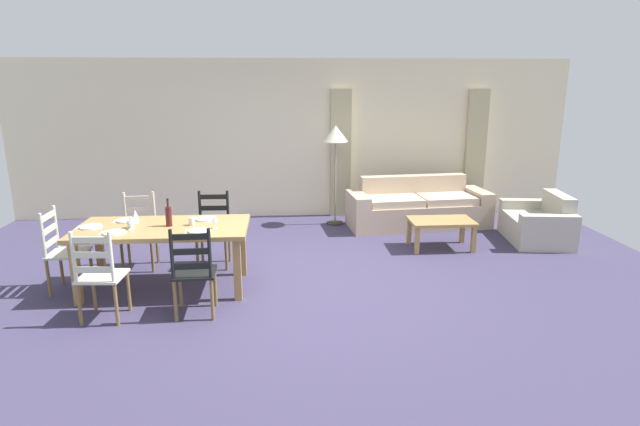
{
  "coord_description": "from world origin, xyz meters",
  "views": [
    {
      "loc": [
        -0.19,
        -5.74,
        2.34
      ],
      "look_at": [
        0.26,
        0.43,
        0.75
      ],
      "focal_mm": 29.04,
      "sensor_mm": 36.0,
      "label": 1
    }
  ],
  "objects": [
    {
      "name": "ground_plane",
      "position": [
        0.0,
        0.0,
        -0.01
      ],
      "size": [
        9.6,
        9.6,
        0.02
      ],
      "primitive_type": "cube",
      "color": "#3D3754"
    },
    {
      "name": "wall_far",
      "position": [
        0.0,
        3.3,
        1.35
      ],
      "size": [
        9.6,
        0.16,
        2.7
      ],
      "primitive_type": "cube",
      "color": "beige",
      "rests_on": "ground_plane"
    },
    {
      "name": "curtain_panel_left",
      "position": [
        0.82,
        3.16,
        1.1
      ],
      "size": [
        0.35,
        0.08,
        2.2
      ],
      "primitive_type": "cube",
      "color": "tan",
      "rests_on": "ground_plane"
    },
    {
      "name": "curtain_panel_right",
      "position": [
        3.22,
        3.16,
        1.1
      ],
      "size": [
        0.35,
        0.08,
        2.2
      ],
      "primitive_type": "cube",
      "color": "tan",
      "rests_on": "ground_plane"
    },
    {
      "name": "dining_table",
      "position": [
        -1.55,
        -0.03,
        0.66
      ],
      "size": [
        1.9,
        0.96,
        0.75
      ],
      "color": "#A8824B",
      "rests_on": "ground_plane"
    },
    {
      "name": "dining_chair_near_left",
      "position": [
        -2.0,
        -0.82,
        0.48
      ],
      "size": [
        0.45,
        0.43,
        0.96
      ],
      "color": "beige",
      "rests_on": "ground_plane"
    },
    {
      "name": "dining_chair_near_right",
      "position": [
        -1.1,
        -0.79,
        0.48
      ],
      "size": [
        0.43,
        0.41,
        0.96
      ],
      "color": "black",
      "rests_on": "ground_plane"
    },
    {
      "name": "dining_chair_far_left",
      "position": [
        -2.02,
        0.73,
        0.48
      ],
      "size": [
        0.44,
        0.42,
        0.96
      ],
      "color": "beige",
      "rests_on": "ground_plane"
    },
    {
      "name": "dining_chair_far_right",
      "position": [
        -1.09,
        0.75,
        0.48
      ],
      "size": [
        0.43,
        0.41,
        0.96
      ],
      "color": "black",
      "rests_on": "ground_plane"
    },
    {
      "name": "dining_chair_head_west",
      "position": [
        -2.68,
        -0.0,
        0.48
      ],
      "size": [
        0.41,
        0.43,
        0.96
      ],
      "color": "beige",
      "rests_on": "ground_plane"
    },
    {
      "name": "dinner_plate_near_left",
      "position": [
        -2.0,
        -0.28,
        0.76
      ],
      "size": [
        0.24,
        0.24,
        0.02
      ],
      "primitive_type": "cylinder",
      "color": "white",
      "rests_on": "dining_table"
    },
    {
      "name": "fork_near_left",
      "position": [
        -2.15,
        -0.28,
        0.75
      ],
      "size": [
        0.03,
        0.17,
        0.01
      ],
      "primitive_type": "cube",
      "rotation": [
        0.0,
        0.0,
        0.09
      ],
      "color": "silver",
      "rests_on": "dining_table"
    },
    {
      "name": "dinner_plate_near_right",
      "position": [
        -1.1,
        -0.28,
        0.76
      ],
      "size": [
        0.24,
        0.24,
        0.02
      ],
      "primitive_type": "cylinder",
      "color": "white",
      "rests_on": "dining_table"
    },
    {
      "name": "fork_near_right",
      "position": [
        -1.25,
        -0.28,
        0.75
      ],
      "size": [
        0.03,
        0.17,
        0.01
      ],
      "primitive_type": "cube",
      "rotation": [
        0.0,
        0.0,
        0.06
      ],
      "color": "silver",
      "rests_on": "dining_table"
    },
    {
      "name": "dinner_plate_far_left",
      "position": [
        -2.0,
        0.22,
        0.76
      ],
      "size": [
        0.24,
        0.24,
        0.02
      ],
      "primitive_type": "cylinder",
      "color": "white",
      "rests_on": "dining_table"
    },
    {
      "name": "fork_far_left",
      "position": [
        -2.15,
        0.22,
        0.75
      ],
      "size": [
        0.03,
        0.17,
        0.01
      ],
      "primitive_type": "cube",
      "rotation": [
        0.0,
        0.0,
        -0.08
      ],
      "color": "silver",
      "rests_on": "dining_table"
    },
    {
      "name": "dinner_plate_far_right",
      "position": [
        -1.1,
        0.22,
        0.76
      ],
      "size": [
        0.24,
        0.24,
        0.02
      ],
      "primitive_type": "cylinder",
      "color": "white",
      "rests_on": "dining_table"
    },
    {
      "name": "fork_far_right",
      "position": [
        -1.25,
        0.22,
        0.75
      ],
      "size": [
        0.02,
        0.17,
        0.01
      ],
      "primitive_type": "cube",
      "rotation": [
        0.0,
        0.0,
        -0.05
      ],
      "color": "silver",
      "rests_on": "dining_table"
    },
    {
      "name": "dinner_plate_head_west",
      "position": [
        -2.33,
        -0.03,
        0.76
      ],
      "size": [
        0.24,
        0.24,
        0.02
      ],
      "primitive_type": "cylinder",
      "color": "white",
      "rests_on": "dining_table"
    },
    {
      "name": "fork_head_west",
      "position": [
        -2.48,
        -0.03,
        0.75
      ],
      "size": [
        0.03,
        0.17,
        0.01
      ],
      "primitive_type": "cube",
      "rotation": [
        0.0,
        0.0,
        0.1
      ],
      "color": "silver",
      "rests_on": "dining_table"
    },
    {
      "name": "wine_bottle",
      "position": [
        -1.47,
        -0.03,
        0.87
      ],
      "size": [
        0.07,
        0.07,
        0.32
      ],
      "color": "#471919",
      "rests_on": "dining_table"
    },
    {
      "name": "wine_glass_near_left",
      "position": [
        -1.86,
        -0.15,
        0.86
      ],
      "size": [
        0.06,
        0.06,
        0.16
      ],
      "color": "white",
      "rests_on": "dining_table"
    },
    {
      "name": "wine_glass_near_right",
      "position": [
        -0.95,
        -0.17,
        0.86
      ],
      "size": [
        0.06,
        0.06,
        0.16
      ],
      "color": "white",
      "rests_on": "dining_table"
    },
    {
      "name": "wine_glass_far_left",
      "position": [
        -1.88,
        0.11,
        0.86
      ],
      "size": [
        0.06,
        0.06,
        0.16
      ],
      "color": "white",
      "rests_on": "dining_table"
    },
    {
      "name": "coffee_cup_primary",
      "position": [
        -1.22,
        -0.02,
        0.8
      ],
      "size": [
        0.07,
        0.07,
        0.09
      ],
      "primitive_type": "cylinder",
      "color": "silver",
      "rests_on": "dining_table"
    },
    {
      "name": "coffee_cup_secondary",
      "position": [
        -1.88,
        -0.08,
        0.8
      ],
      "size": [
        0.07,
        0.07,
        0.09
      ],
      "primitive_type": "cylinder",
      "color": "silver",
      "rests_on": "dining_table"
    },
    {
      "name": "couch",
      "position": [
        2.02,
        2.41,
        0.29
      ],
      "size": [
        2.35,
        1.01,
        0.8
      ],
      "color": "#C5AC8E",
      "rests_on": "ground_plane"
    },
    {
      "name": "coffee_table",
      "position": [
        2.05,
        1.2,
        0.36
      ],
      "size": [
        0.9,
        0.56,
        0.42
      ],
      "color": "#A8824B",
      "rests_on": "ground_plane"
    },
    {
      "name": "armchair_upholstered",
      "position": [
        3.64,
        1.44,
        0.25
      ],
      "size": [
        0.94,
        1.25,
        0.72
      ],
      "color": "#B6B09D",
      "rests_on": "ground_plane"
    },
    {
      "name": "standing_lamp",
      "position": [
        0.67,
        2.6,
        1.41
      ],
      "size": [
        0.4,
        0.4,
        1.64
      ],
      "color": "#332D28",
      "rests_on": "ground_plane"
    }
  ]
}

